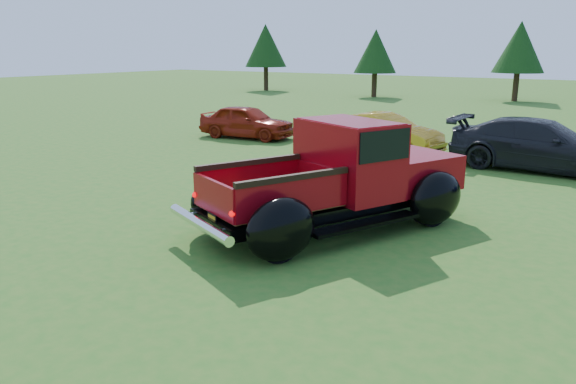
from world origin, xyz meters
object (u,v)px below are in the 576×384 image
object	(u,v)px
pickup_truck	(348,176)
show_car_yellow	(384,133)
tree_far_west	(266,46)
tree_west	(375,51)
tree_mid_left	(520,47)
show_car_red	(247,121)
show_car_grey	(540,145)

from	to	relation	value
pickup_truck	show_car_yellow	distance (m)	8.01
tree_far_west	tree_west	world-z (taller)	tree_far_west
show_car_yellow	tree_mid_left	bearing A→B (deg)	7.66
tree_mid_left	pickup_truck	distance (m)	29.59
tree_west	tree_mid_left	xyz separation A→B (m)	(9.00, 2.00, 0.27)
tree_west	show_car_red	size ratio (longest dim) A/B	1.25
tree_far_west	tree_west	xyz separation A→B (m)	(10.00, -1.00, -0.41)
tree_west	show_car_grey	distance (m)	24.58
show_car_yellow	show_car_grey	xyz separation A→B (m)	(4.77, -0.15, 0.08)
tree_far_west	tree_mid_left	size ratio (longest dim) A/B	1.04
pickup_truck	show_car_yellow	world-z (taller)	pickup_truck
tree_west	show_car_yellow	size ratio (longest dim) A/B	1.19
tree_west	show_car_grey	bearing A→B (deg)	-54.49
pickup_truck	show_car_grey	bearing A→B (deg)	97.36
tree_west	show_car_yellow	world-z (taller)	tree_west
tree_west	show_car_yellow	distance (m)	22.04
tree_far_west	pickup_truck	size ratio (longest dim) A/B	0.90
show_car_grey	tree_far_west	bearing A→B (deg)	50.60
tree_mid_left	show_car_grey	world-z (taller)	tree_mid_left
tree_west	pickup_truck	bearing A→B (deg)	-66.26
tree_far_west	show_car_grey	bearing A→B (deg)	-40.83
pickup_truck	tree_west	bearing A→B (deg)	137.49
tree_far_west	show_car_yellow	size ratio (longest dim) A/B	1.35
tree_mid_left	show_car_grey	xyz separation A→B (m)	(5.21, -21.92, -2.67)
tree_mid_left	show_car_yellow	bearing A→B (deg)	-88.85
tree_far_west	show_car_yellow	bearing A→B (deg)	-46.89
show_car_grey	show_car_yellow	bearing A→B (deg)	89.57
tree_mid_left	pickup_truck	xyz separation A→B (m)	(3.03, -29.34, -2.42)
show_car_red	pickup_truck	bearing A→B (deg)	-138.59
tree_west	tree_mid_left	distance (m)	9.22
tree_far_west	tree_west	distance (m)	10.06
tree_mid_left	show_car_red	size ratio (longest dim) A/B	1.36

